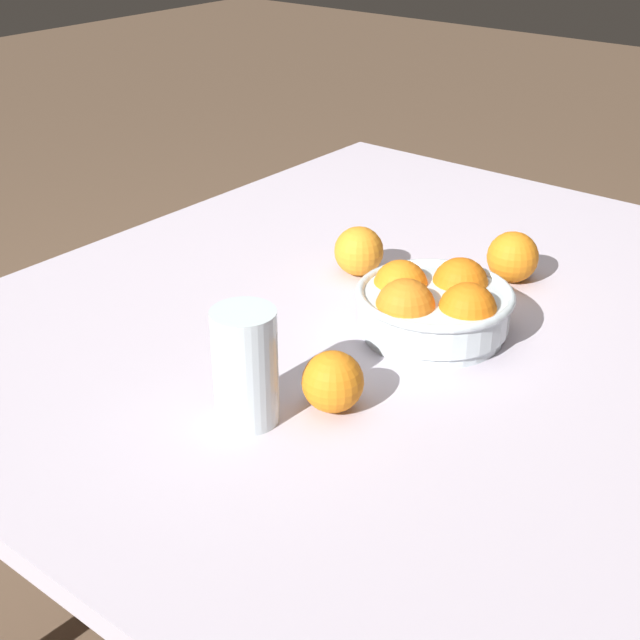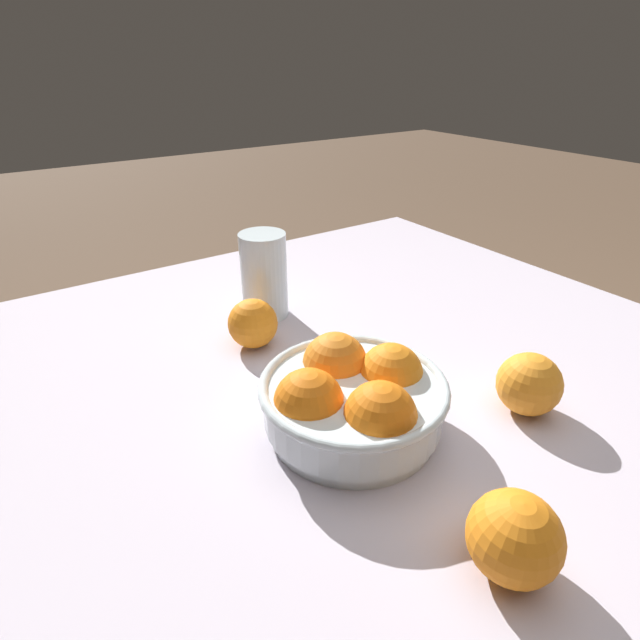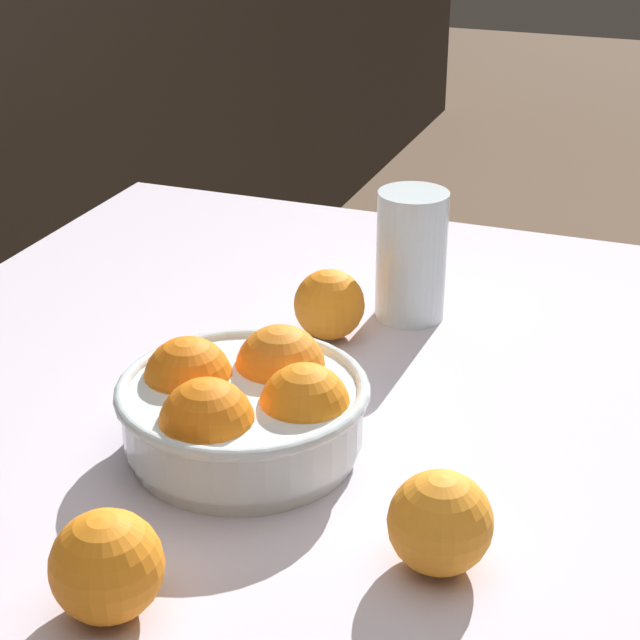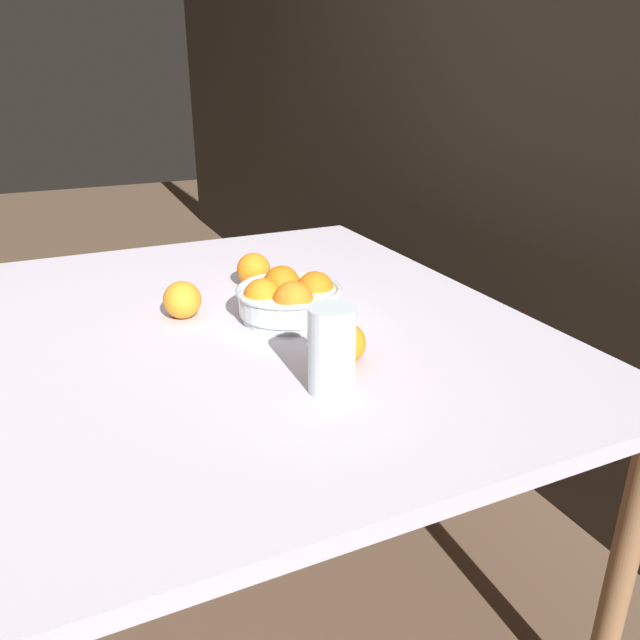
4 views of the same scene
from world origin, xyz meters
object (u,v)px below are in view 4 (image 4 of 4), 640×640
object	(u,v)px
fruit_bowl	(289,298)
orange_loose_aside	(345,343)
orange_loose_front	(182,300)
orange_loose_near_bowl	(254,270)
juice_glass	(332,354)

from	to	relation	value
fruit_bowl	orange_loose_aside	world-z (taller)	fruit_bowl
orange_loose_front	orange_loose_near_bowl	bearing A→B (deg)	122.88
juice_glass	orange_loose_near_bowl	xyz separation A→B (m)	(-0.56, 0.06, -0.02)
orange_loose_near_bowl	juice_glass	bearing A→B (deg)	-6.11
fruit_bowl	orange_loose_near_bowl	xyz separation A→B (m)	(-0.23, 0.00, -0.00)
juice_glass	orange_loose_front	world-z (taller)	juice_glass
orange_loose_near_bowl	orange_loose_aside	bearing A→B (deg)	0.86
orange_loose_near_bowl	orange_loose_aside	world-z (taller)	orange_loose_near_bowl
juice_glass	orange_loose_front	distance (m)	0.45
orange_loose_front	orange_loose_aside	xyz separation A→B (m)	(0.34, 0.21, -0.00)
juice_glass	orange_loose_aside	size ratio (longest dim) A/B	1.91
fruit_bowl	orange_loose_front	distance (m)	0.23
orange_loose_front	fruit_bowl	bearing A→B (deg)	64.54
orange_loose_aside	orange_loose_front	bearing A→B (deg)	-147.86
juice_glass	orange_loose_near_bowl	size ratio (longest dim) A/B	1.80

